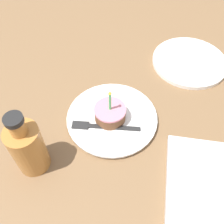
{
  "coord_description": "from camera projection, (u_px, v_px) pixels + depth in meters",
  "views": [
    {
      "loc": [
        -0.4,
        -0.09,
        0.6
      ],
      "look_at": [
        0.02,
        -0.02,
        0.04
      ],
      "focal_mm": 42.0,
      "sensor_mm": 36.0,
      "label": 1
    }
  ],
  "objects": [
    {
      "name": "side_plate",
      "position": [
        189.0,
        62.0,
        0.87
      ],
      "size": [
        0.24,
        0.24,
        0.01
      ],
      "color": "white",
      "rests_on": "ground_plane"
    },
    {
      "name": "marble_board",
      "position": [
        213.0,
        198.0,
        0.59
      ],
      "size": [
        0.29,
        0.21,
        0.02
      ],
      "color": "silver",
      "rests_on": "ground_plane"
    },
    {
      "name": "bottle",
      "position": [
        28.0,
        147.0,
        0.6
      ],
      "size": [
        0.08,
        0.08,
        0.19
      ],
      "color": "#B27233",
      "rests_on": "ground_plane"
    },
    {
      "name": "cake_slice",
      "position": [
        110.0,
        113.0,
        0.7
      ],
      "size": [
        0.09,
        0.09,
        0.11
      ],
      "color": "brown",
      "rests_on": "plate"
    },
    {
      "name": "ground_plane",
      "position": [
        104.0,
        130.0,
        0.74
      ],
      "size": [
        2.4,
        2.4,
        0.04
      ],
      "color": "brown",
      "rests_on": "ground"
    },
    {
      "name": "fork",
      "position": [
        101.0,
        127.0,
        0.7
      ],
      "size": [
        0.03,
        0.18,
        0.0
      ],
      "color": "#262626",
      "rests_on": "plate"
    },
    {
      "name": "plate",
      "position": [
        112.0,
        118.0,
        0.73
      ],
      "size": [
        0.25,
        0.25,
        0.02
      ],
      "color": "white",
      "rests_on": "ground_plane"
    }
  ]
}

